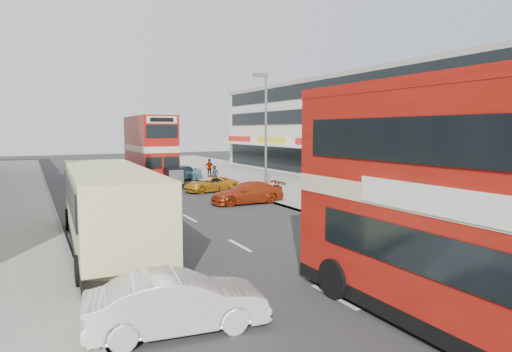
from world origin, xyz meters
TOP-DOWN VIEW (x-y plane):
  - ground at (0.00, 0.00)m, footprint 160.00×160.00m
  - road_surface at (0.00, 20.00)m, footprint 12.00×90.00m
  - pavement_right at (12.00, 20.00)m, footprint 12.00×90.00m
  - kerb_left at (-6.10, 20.00)m, footprint 0.20×90.00m
  - kerb_right at (6.10, 20.00)m, footprint 0.20×90.00m
  - commercial_row at (19.95, 22.00)m, footprint 9.90×46.20m
  - street_lamp at (6.52, 18.00)m, footprint 1.00×0.20m
  - bus_main at (1.30, -0.82)m, footprint 2.76×9.93m
  - bus_second at (1.91, 29.81)m, footprint 2.91×9.99m
  - coach at (-4.57, 9.93)m, footprint 3.19×10.89m
  - car_left_front at (-4.37, 2.00)m, footprint 4.19×1.92m
  - car_right_a at (4.66, 16.83)m, footprint 4.63×2.05m
  - car_right_b at (4.56, 22.69)m, footprint 4.18×2.25m
  - car_right_c at (4.53, 30.60)m, footprint 4.25×1.80m
  - pedestrian_near at (8.40, 14.90)m, footprint 0.83×0.74m
  - pedestrian_far at (7.76, 31.17)m, footprint 1.02×0.51m
  - cyclist at (4.83, 22.50)m, footprint 0.61×1.56m

SIDE VIEW (x-z plane):
  - ground at x=0.00m, z-range 0.00..0.00m
  - road_surface at x=0.00m, z-range 0.00..0.01m
  - pavement_right at x=12.00m, z-range 0.00..0.15m
  - kerb_left at x=-6.10m, z-range -0.01..0.15m
  - kerb_right at x=6.10m, z-range -0.01..0.15m
  - car_right_b at x=4.56m, z-range 0.00..1.12m
  - car_right_a at x=4.66m, z-range 0.00..1.32m
  - cyclist at x=4.83m, z-range -0.31..1.64m
  - car_left_front at x=-4.37m, z-range 0.00..1.33m
  - car_right_c at x=4.53m, z-range 0.00..1.43m
  - pedestrian_far at x=7.76m, z-range 0.15..1.83m
  - pedestrian_near at x=8.40m, z-range 0.15..2.04m
  - coach at x=-4.57m, z-range 0.26..3.12m
  - bus_main at x=1.30m, z-range 0.15..5.62m
  - bus_second at x=1.91m, z-range 0.15..5.62m
  - commercial_row at x=19.95m, z-range 0.05..9.35m
  - street_lamp at x=6.52m, z-range 0.72..8.85m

